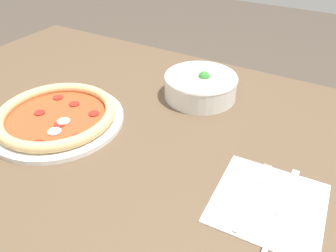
{
  "coord_description": "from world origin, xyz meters",
  "views": [
    {
      "loc": [
        0.5,
        -0.54,
        1.2
      ],
      "look_at": [
        0.18,
        -0.0,
        0.76
      ],
      "focal_mm": 35.0,
      "sensor_mm": 36.0,
      "label": 1
    }
  ],
  "objects_px": {
    "pizza": "(57,116)",
    "knife": "(281,210)",
    "bowl": "(201,85)",
    "fork": "(253,196)"
  },
  "relations": [
    {
      "from": "pizza",
      "to": "bowl",
      "type": "xyz_separation_m",
      "value": [
        0.25,
        0.29,
        0.02
      ]
    },
    {
      "from": "pizza",
      "to": "bowl",
      "type": "distance_m",
      "value": 0.38
    },
    {
      "from": "bowl",
      "to": "knife",
      "type": "distance_m",
      "value": 0.42
    },
    {
      "from": "pizza",
      "to": "fork",
      "type": "relative_size",
      "value": 1.7
    },
    {
      "from": "pizza",
      "to": "knife",
      "type": "height_order",
      "value": "pizza"
    },
    {
      "from": "pizza",
      "to": "fork",
      "type": "xyz_separation_m",
      "value": [
        0.5,
        0.0,
        -0.01
      ]
    },
    {
      "from": "pizza",
      "to": "bowl",
      "type": "height_order",
      "value": "bowl"
    },
    {
      "from": "pizza",
      "to": "knife",
      "type": "relative_size",
      "value": 1.48
    },
    {
      "from": "bowl",
      "to": "fork",
      "type": "height_order",
      "value": "bowl"
    },
    {
      "from": "bowl",
      "to": "knife",
      "type": "relative_size",
      "value": 0.91
    }
  ]
}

